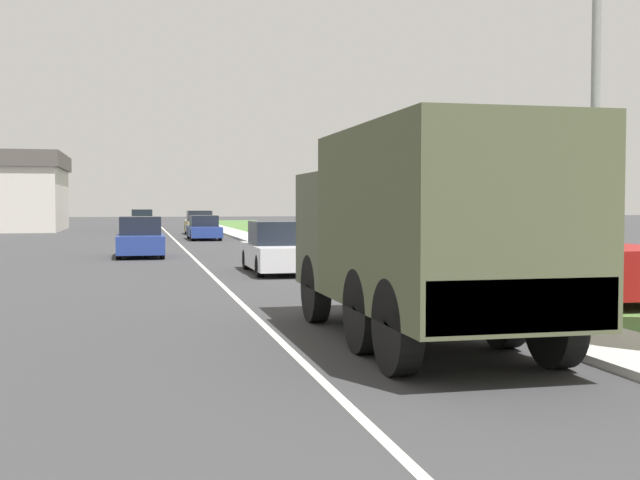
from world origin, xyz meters
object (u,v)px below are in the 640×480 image
object	(u,v)px
car_second_ahead	(140,239)
car_farthest_ahead	(142,221)
car_fourth_ahead	(199,224)
lamp_post	(585,43)
car_third_ahead	(204,229)
pickup_truck	(583,259)
car_nearest_ahead	(278,250)
military_truck	(422,227)

from	to	relation	value
car_second_ahead	car_farthest_ahead	distance (m)	31.90
car_fourth_ahead	lamp_post	xyz separation A→B (m)	(2.49, -44.44, 3.81)
car_second_ahead	car_third_ahead	xyz separation A→B (m)	(3.69, 14.86, -0.07)
pickup_truck	car_farthest_ahead	bearing A→B (deg)	100.97
car_nearest_ahead	car_third_ahead	world-z (taller)	car_nearest_ahead
pickup_truck	car_nearest_ahead	bearing A→B (deg)	124.96
military_truck	car_fourth_ahead	bearing A→B (deg)	89.94
car_second_ahead	car_third_ahead	bearing A→B (deg)	76.04
car_second_ahead	car_fourth_ahead	distance (m)	23.61
car_farthest_ahead	pickup_truck	world-z (taller)	pickup_truck
military_truck	car_farthest_ahead	bearing A→B (deg)	94.06
military_truck	pickup_truck	xyz separation A→B (m)	(5.57, 4.82, -0.90)
military_truck	lamp_post	distance (m)	3.77
car_farthest_ahead	lamp_post	xyz separation A→B (m)	(6.29, -53.09, 3.80)
military_truck	car_nearest_ahead	size ratio (longest dim) A/B	1.55
car_nearest_ahead	car_fourth_ahead	size ratio (longest dim) A/B	1.03
car_second_ahead	lamp_post	size ratio (longest dim) A/B	0.53
car_fourth_ahead	pickup_truck	size ratio (longest dim) A/B	0.84
car_farthest_ahead	military_truck	bearing A→B (deg)	-85.94
military_truck	lamp_post	size ratio (longest dim) A/B	0.91
car_farthest_ahead	lamp_post	bearing A→B (deg)	-83.24
car_nearest_ahead	lamp_post	distance (m)	13.68
car_fourth_ahead	pickup_truck	distance (m)	39.84
lamp_post	car_nearest_ahead	bearing A→B (deg)	100.94
car_fourth_ahead	pickup_truck	xyz separation A→B (m)	(5.52, -39.45, 0.13)
car_nearest_ahead	pickup_truck	bearing A→B (deg)	-55.04
pickup_truck	car_third_ahead	bearing A→B (deg)	100.75
car_fourth_ahead	lamp_post	bearing A→B (deg)	-86.80
car_nearest_ahead	lamp_post	bearing A→B (deg)	-79.06
car_third_ahead	car_farthest_ahead	xyz separation A→B (m)	(-3.43, 17.03, 0.09)
car_fourth_ahead	lamp_post	distance (m)	44.67
car_fourth_ahead	pickup_truck	world-z (taller)	pickup_truck
military_truck	lamp_post	bearing A→B (deg)	-3.80
military_truck	car_third_ahead	distance (m)	35.90
car_third_ahead	car_fourth_ahead	distance (m)	8.40
car_farthest_ahead	car_nearest_ahead	bearing A→B (deg)	-84.60
military_truck	pickup_truck	size ratio (longest dim) A/B	1.33
car_nearest_ahead	car_third_ahead	bearing A→B (deg)	90.92
car_third_ahead	car_farthest_ahead	distance (m)	17.38
car_nearest_ahead	lamp_post	size ratio (longest dim) A/B	0.59
military_truck	car_nearest_ahead	bearing A→B (deg)	89.80
car_third_ahead	lamp_post	xyz separation A→B (m)	(2.86, -36.05, 3.90)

